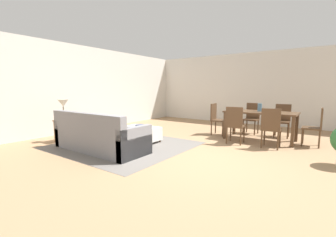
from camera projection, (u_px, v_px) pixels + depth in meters
The scene contains 17 objects.
ground_plane at pixel (200, 157), 4.60m from camera, with size 10.80×10.80×0.00m, color #9E7A56.
wall_back at pixel (264, 89), 8.47m from camera, with size 9.00×0.12×2.70m, color silver.
wall_left at pixel (84, 89), 7.42m from camera, with size 0.12×11.00×2.70m, color silver.
area_rug at pixel (124, 145), 5.53m from camera, with size 3.00×2.80×0.01m, color slate.
couch at pixel (99, 138), 5.03m from camera, with size 2.22×0.88×0.86m.
ottoman_table at pixel (143, 133), 5.93m from camera, with size 0.94×0.46×0.39m.
side_table at pixel (64, 125), 5.85m from camera, with size 0.40×0.40×0.56m.
table_lamp at pixel (63, 104), 5.78m from camera, with size 0.26×0.26×0.52m.
dining_table at pixel (260, 115), 6.01m from camera, with size 1.75×0.85×0.76m.
dining_chair_near_left at pixel (235, 123), 5.61m from camera, with size 0.43×0.43×0.92m.
dining_chair_near_right at pixel (271, 126), 5.17m from camera, with size 0.42×0.42×0.92m.
dining_chair_far_left at pixel (252, 116), 6.95m from camera, with size 0.41×0.41×0.92m.
dining_chair_far_right at pixel (282, 119), 6.45m from camera, with size 0.43×0.43×0.92m.
dining_chair_head_east at pixel (316, 125), 5.34m from camera, with size 0.41×0.41×0.92m.
dining_chair_head_west at pixel (217, 117), 6.75m from camera, with size 0.42×0.42×0.92m.
vase_centerpiece at pixel (260, 107), 6.04m from camera, with size 0.11×0.11×0.21m, color slate.
book_on_ottoman at pixel (141, 125), 5.98m from camera, with size 0.26×0.20×0.03m, color #3F4C72.
Camera 1 is at (2.06, -4.01, 1.36)m, focal length 24.53 mm.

